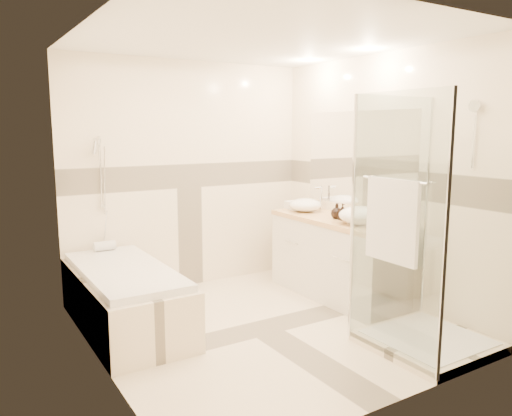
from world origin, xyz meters
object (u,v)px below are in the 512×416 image
shower_enclosure (413,288)px  vessel_sink_far (361,215)px  bathtub (125,295)px  vanity (336,258)px  vessel_sink_near (305,205)px  amenity_bottle_a (343,212)px  amenity_bottle_b (337,211)px

shower_enclosure → vessel_sink_far: (0.27, 0.90, 0.43)m
bathtub → vessel_sink_far: size_ratio=3.88×
vanity → vessel_sink_near: size_ratio=4.43×
amenity_bottle_a → bathtub: bearing=168.1°
vessel_sink_far → amenity_bottle_b: 0.36m
bathtub → vessel_sink_near: 2.22m
vessel_sink_near → amenity_bottle_b: 0.53m
amenity_bottle_a → amenity_bottle_b: 0.09m
shower_enclosure → amenity_bottle_b: 1.36m
vessel_sink_near → amenity_bottle_a: 0.62m
shower_enclosure → vessel_sink_near: 1.86m
vanity → vessel_sink_near: 0.72m
vanity → amenity_bottle_a: bearing=-101.3°
vessel_sink_far → amenity_bottle_b: (0.00, 0.36, -0.01)m
shower_enclosure → amenity_bottle_a: size_ratio=12.22×
amenity_bottle_b → bathtub: bearing=170.4°
vessel_sink_far → amenity_bottle_b: bearing=90.0°
vanity → shower_enclosure: 1.31m
bathtub → amenity_bottle_a: 2.27m
amenity_bottle_b → vessel_sink_far: bearing=-90.0°
amenity_bottle_a → vanity: bearing=78.7°
vanity → amenity_bottle_b: size_ratio=10.22×
bathtub → amenity_bottle_a: bearing=-11.9°
vessel_sink_near → amenity_bottle_b: bearing=-90.0°
amenity_bottle_a → amenity_bottle_b: (0.00, 0.09, -0.00)m
shower_enclosure → vanity: bearing=77.0°
vessel_sink_near → amenity_bottle_b: amenity_bottle_b is taller
vessel_sink_far → amenity_bottle_b: vessel_sink_far is taller
vanity → amenity_bottle_a: amenity_bottle_a is taller
shower_enclosure → amenity_bottle_a: 1.28m
bathtub → shower_enclosure: size_ratio=0.83×
vessel_sink_near → shower_enclosure: bearing=-98.6°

